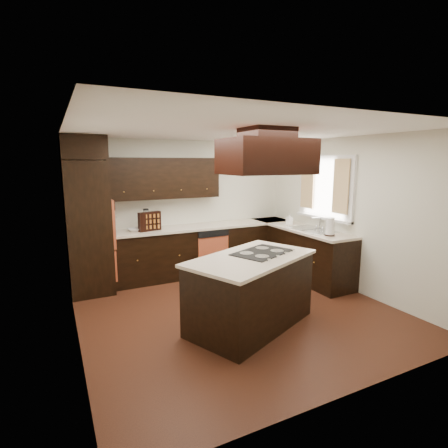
% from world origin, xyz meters
% --- Properties ---
extents(floor, '(4.20, 4.20, 0.02)m').
position_xyz_m(floor, '(0.00, 0.00, -0.01)').
color(floor, '#552917').
rests_on(floor, ground).
extents(ceiling, '(4.20, 4.20, 0.02)m').
position_xyz_m(ceiling, '(0.00, 0.00, 2.51)').
color(ceiling, white).
rests_on(ceiling, ground).
extents(wall_back, '(4.20, 0.02, 2.50)m').
position_xyz_m(wall_back, '(0.00, 2.11, 1.25)').
color(wall_back, beige).
rests_on(wall_back, ground).
extents(wall_front, '(4.20, 0.02, 2.50)m').
position_xyz_m(wall_front, '(0.00, -2.11, 1.25)').
color(wall_front, beige).
rests_on(wall_front, ground).
extents(wall_left, '(0.02, 4.20, 2.50)m').
position_xyz_m(wall_left, '(-2.11, 0.00, 1.25)').
color(wall_left, beige).
rests_on(wall_left, ground).
extents(wall_right, '(0.02, 4.20, 2.50)m').
position_xyz_m(wall_right, '(2.11, 0.00, 1.25)').
color(wall_right, beige).
rests_on(wall_right, ground).
extents(oven_column, '(0.65, 0.75, 2.12)m').
position_xyz_m(oven_column, '(-1.78, 1.71, 1.06)').
color(oven_column, black).
rests_on(oven_column, floor).
extents(wall_oven_face, '(0.05, 0.62, 0.78)m').
position_xyz_m(wall_oven_face, '(-1.43, 1.71, 1.12)').
color(wall_oven_face, '#C95632').
rests_on(wall_oven_face, oven_column).
extents(base_cabinets_back, '(2.93, 0.60, 0.88)m').
position_xyz_m(base_cabinets_back, '(0.03, 1.80, 0.44)').
color(base_cabinets_back, black).
rests_on(base_cabinets_back, floor).
extents(base_cabinets_right, '(0.60, 2.40, 0.88)m').
position_xyz_m(base_cabinets_right, '(1.80, 0.90, 0.44)').
color(base_cabinets_right, black).
rests_on(base_cabinets_right, floor).
extents(countertop_back, '(2.93, 0.63, 0.04)m').
position_xyz_m(countertop_back, '(0.03, 1.79, 0.90)').
color(countertop_back, beige).
rests_on(countertop_back, base_cabinets_back).
extents(countertop_right, '(0.63, 2.40, 0.04)m').
position_xyz_m(countertop_right, '(1.79, 0.90, 0.90)').
color(countertop_right, beige).
rests_on(countertop_right, base_cabinets_right).
extents(upper_cabinets, '(2.00, 0.34, 0.72)m').
position_xyz_m(upper_cabinets, '(-0.43, 1.93, 1.81)').
color(upper_cabinets, black).
rests_on(upper_cabinets, wall_back).
extents(dishwasher_front, '(0.60, 0.05, 0.72)m').
position_xyz_m(dishwasher_front, '(0.33, 1.50, 0.40)').
color(dishwasher_front, '#C95632').
rests_on(dishwasher_front, floor).
extents(window_frame, '(0.06, 1.32, 1.12)m').
position_xyz_m(window_frame, '(2.07, 0.55, 1.65)').
color(window_frame, white).
rests_on(window_frame, wall_right).
extents(window_pane, '(0.00, 1.20, 1.00)m').
position_xyz_m(window_pane, '(2.10, 0.55, 1.65)').
color(window_pane, white).
rests_on(window_pane, wall_right).
extents(curtain_left, '(0.02, 0.34, 0.90)m').
position_xyz_m(curtain_left, '(2.01, 0.13, 1.70)').
color(curtain_left, '#FDEDBD').
rests_on(curtain_left, wall_right).
extents(curtain_right, '(0.02, 0.34, 0.90)m').
position_xyz_m(curtain_right, '(2.01, 0.97, 1.70)').
color(curtain_right, '#FDEDBD').
rests_on(curtain_right, wall_right).
extents(sink_rim, '(0.52, 0.84, 0.01)m').
position_xyz_m(sink_rim, '(1.80, 0.55, 0.92)').
color(sink_rim, silver).
rests_on(sink_rim, countertop_right).
extents(island, '(1.86, 1.48, 0.88)m').
position_xyz_m(island, '(-0.06, -0.50, 0.44)').
color(island, black).
rests_on(island, floor).
extents(island_top, '(1.94, 1.56, 0.04)m').
position_xyz_m(island_top, '(-0.06, -0.50, 0.90)').
color(island_top, beige).
rests_on(island_top, island).
extents(cooktop, '(0.92, 0.79, 0.01)m').
position_xyz_m(cooktop, '(0.16, -0.40, 0.93)').
color(cooktop, black).
rests_on(cooktop, island_top).
extents(range_hood, '(1.05, 0.72, 0.42)m').
position_xyz_m(range_hood, '(0.10, -0.55, 2.16)').
color(range_hood, black).
rests_on(range_hood, ceiling).
extents(hood_duct, '(0.55, 0.50, 0.13)m').
position_xyz_m(hood_duct, '(0.10, -0.55, 2.44)').
color(hood_duct, black).
rests_on(hood_duct, ceiling).
extents(blender_base, '(0.15, 0.15, 0.10)m').
position_xyz_m(blender_base, '(-0.82, 1.77, 0.97)').
color(blender_base, silver).
rests_on(blender_base, countertop_back).
extents(blender_pitcher, '(0.13, 0.13, 0.26)m').
position_xyz_m(blender_pitcher, '(-0.82, 1.77, 1.15)').
color(blender_pitcher, silver).
rests_on(blender_pitcher, blender_base).
extents(spice_rack, '(0.41, 0.19, 0.33)m').
position_xyz_m(spice_rack, '(-0.78, 1.73, 1.09)').
color(spice_rack, black).
rests_on(spice_rack, countertop_back).
extents(mixing_bowl, '(0.24, 0.24, 0.06)m').
position_xyz_m(mixing_bowl, '(-1.03, 1.79, 0.95)').
color(mixing_bowl, white).
rests_on(mixing_bowl, countertop_back).
extents(soap_bottle, '(0.10, 0.10, 0.22)m').
position_xyz_m(soap_bottle, '(1.76, 1.15, 1.03)').
color(soap_bottle, white).
rests_on(soap_bottle, countertop_right).
extents(paper_towel, '(0.15, 0.15, 0.30)m').
position_xyz_m(paper_towel, '(1.72, 0.02, 1.07)').
color(paper_towel, white).
rests_on(paper_towel, countertop_right).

